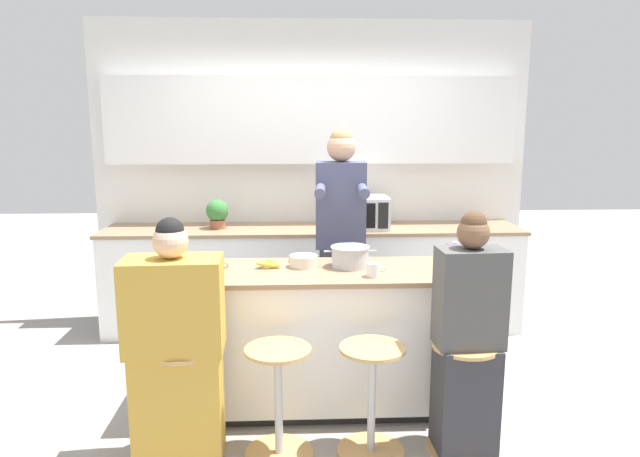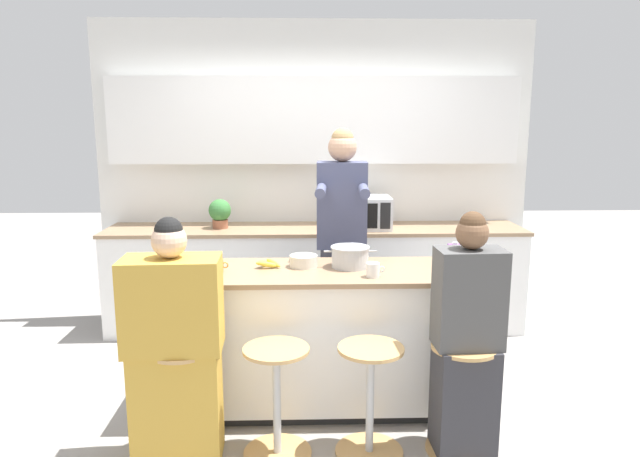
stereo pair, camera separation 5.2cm
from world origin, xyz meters
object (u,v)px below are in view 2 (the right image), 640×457
object	(u,v)px
fruit_bowl	(304,261)
microwave	(363,212)
kitchen_island	(320,337)
person_wrapped_blanket	(175,350)
person_seated_near	(466,347)
bar_stool_center_left	(277,398)
cooking_pot	(350,257)
bar_stool_rightmost	(462,395)
potted_plant	(220,212)
juice_carton	(454,259)
person_cooking	(342,248)
coffee_cup_near	(373,270)
bar_stool_leftmost	(183,398)
coffee_cup_far	(218,266)
banana_bunch	(268,263)

from	to	relation	value
fruit_bowl	microwave	size ratio (longest dim) A/B	0.38
kitchen_island	microwave	world-z (taller)	microwave
person_wrapped_blanket	person_seated_near	bearing A→B (deg)	-2.21
bar_stool_center_left	cooking_pot	xyz separation A→B (m)	(0.45, 0.63, 0.64)
bar_stool_rightmost	potted_plant	xyz separation A→B (m)	(-1.59, 1.99, 0.71)
bar_stool_center_left	person_seated_near	size ratio (longest dim) A/B	0.46
juice_carton	person_seated_near	bearing A→B (deg)	-94.25
kitchen_island	person_cooking	xyz separation A→B (m)	(0.18, 0.64, 0.44)
fruit_bowl	coffee_cup_near	world-z (taller)	coffee_cup_near
bar_stool_rightmost	person_wrapped_blanket	xyz separation A→B (m)	(-1.56, -0.01, 0.29)
microwave	potted_plant	world-z (taller)	microwave
bar_stool_center_left	coffee_cup_near	distance (m)	0.92
kitchen_island	fruit_bowl	bearing A→B (deg)	144.18
cooking_pot	juice_carton	distance (m)	0.65
fruit_bowl	potted_plant	distance (m)	1.54
bar_stool_leftmost	fruit_bowl	distance (m)	1.10
bar_stool_rightmost	person_seated_near	distance (m)	0.29
person_seated_near	coffee_cup_far	bearing A→B (deg)	157.03
cooking_pot	coffee_cup_near	world-z (taller)	cooking_pot
person_seated_near	fruit_bowl	bearing A→B (deg)	141.60
bar_stool_rightmost	cooking_pot	distance (m)	1.06
person_cooking	juice_carton	world-z (taller)	person_cooking
juice_carton	potted_plant	size ratio (longest dim) A/B	0.79
banana_bunch	person_seated_near	bearing A→B (deg)	-29.80
bar_stool_leftmost	cooking_pot	bearing A→B (deg)	32.38
person_wrapped_blanket	cooking_pot	world-z (taller)	person_wrapped_blanket
bar_stool_leftmost	coffee_cup_far	size ratio (longest dim) A/B	6.05
bar_stool_leftmost	kitchen_island	bearing A→B (deg)	35.57
cooking_pot	coffee_cup_far	xyz separation A→B (m)	(-0.82, -0.09, -0.03)
person_wrapped_blanket	potted_plant	distance (m)	2.04
coffee_cup_far	juice_carton	distance (m)	1.45
juice_carton	microwave	bearing A→B (deg)	104.51
person_seated_near	coffee_cup_far	world-z (taller)	person_seated_near
coffee_cup_near	microwave	bearing A→B (deg)	86.33
person_cooking	potted_plant	size ratio (longest dim) A/B	7.01
person_wrapped_blanket	bar_stool_leftmost	bearing A→B (deg)	35.70
fruit_bowl	microwave	distance (m)	1.42
bar_stool_leftmost	potted_plant	distance (m)	2.10
fruit_bowl	coffee_cup_near	xyz separation A→B (m)	(0.41, -0.25, 0.01)
fruit_bowl	bar_stool_rightmost	bearing A→B (deg)	-36.22
kitchen_island	microwave	size ratio (longest dim) A/B	4.07
bar_stool_rightmost	coffee_cup_near	world-z (taller)	coffee_cup_near
person_cooking	person_seated_near	world-z (taller)	person_cooking
kitchen_island	person_wrapped_blanket	distance (m)	0.99
bar_stool_center_left	banana_bunch	size ratio (longest dim) A/B	3.49
coffee_cup_far	bar_stool_rightmost	bearing A→B (deg)	-20.71
bar_stool_leftmost	potted_plant	size ratio (longest dim) A/B	2.47
banana_bunch	microwave	distance (m)	1.53
coffee_cup_near	coffee_cup_far	bearing A→B (deg)	171.20
bar_stool_center_left	person_cooking	xyz separation A→B (m)	(0.43, 1.20, 0.57)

